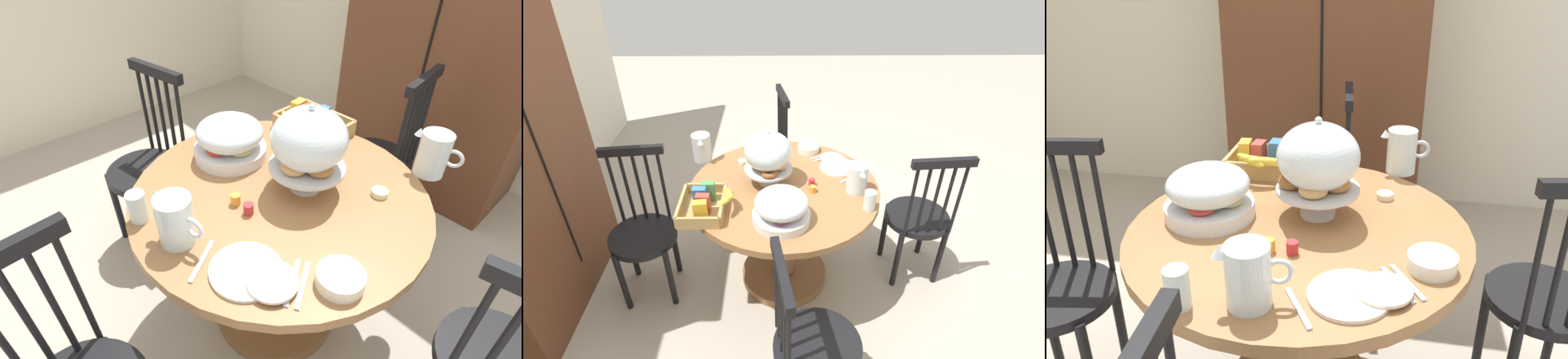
{
  "view_description": "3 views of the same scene",
  "coord_description": "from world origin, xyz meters",
  "views": [
    {
      "loc": [
        0.74,
        -0.83,
        1.63
      ],
      "look_at": [
        -0.13,
        -0.03,
        0.74
      ],
      "focal_mm": 26.34,
      "sensor_mm": 36.0,
      "label": 1
    },
    {
      "loc": [
        -1.94,
        -0.01,
        2.07
      ],
      "look_at": [
        -0.03,
        -0.03,
        0.79
      ],
      "focal_mm": 27.5,
      "sensor_mm": 36.0,
      "label": 2
    },
    {
      "loc": [
        0.26,
        -1.43,
        1.55
      ],
      "look_at": [
        -0.03,
        0.12,
        0.84
      ],
      "focal_mm": 34.85,
      "sensor_mm": 36.0,
      "label": 3
    }
  ],
  "objects": [
    {
      "name": "cereal_bowl",
      "position": [
        0.38,
        -0.2,
        0.76
      ],
      "size": [
        0.14,
        0.14,
        0.04
      ],
      "primitive_type": "cylinder",
      "color": "white",
      "rests_on": "dining_table"
    },
    {
      "name": "dinner_fork",
      "position": [
        0.32,
        -0.28,
        0.74
      ],
      "size": [
        0.1,
        0.15,
        0.01
      ],
      "primitive_type": "cube",
      "rotation": [
        0.0,
        0.0,
        5.25
      ],
      "color": "silver",
      "rests_on": "dining_table"
    },
    {
      "name": "butter_dish",
      "position": [
        0.23,
        0.23,
        0.75
      ],
      "size": [
        0.06,
        0.06,
        0.02
      ],
      "primitive_type": "cylinder",
      "color": "beige",
      "rests_on": "dining_table"
    },
    {
      "name": "drinking_glass",
      "position": [
        -0.24,
        -0.48,
        0.8
      ],
      "size": [
        0.06,
        0.06,
        0.11
      ],
      "primitive_type": "cylinder",
      "color": "silver",
      "rests_on": "dining_table"
    },
    {
      "name": "jam_jar_strawberry",
      "position": [
        -0.02,
        -0.19,
        0.76
      ],
      "size": [
        0.04,
        0.04,
        0.04
      ],
      "primitive_type": "cylinder",
      "color": "#B7282D",
      "rests_on": "dining_table"
    },
    {
      "name": "pastry_stand_with_dome",
      "position": [
        0.02,
        0.06,
        0.94
      ],
      "size": [
        0.28,
        0.28,
        0.34
      ],
      "color": "silver",
      "rests_on": "dining_table"
    },
    {
      "name": "fruit_platter_covered",
      "position": [
        -0.34,
        -0.01,
        0.83
      ],
      "size": [
        0.3,
        0.3,
        0.18
      ],
      "color": "silver",
      "rests_on": "dining_table"
    },
    {
      "name": "dining_table",
      "position": [
        -0.03,
        -0.03,
        0.51
      ],
      "size": [
        1.1,
        1.1,
        0.74
      ],
      "color": "olive",
      "rests_on": "ground_plane"
    },
    {
      "name": "windsor_chair_by_cabinet",
      "position": [
        -0.88,
        -0.14,
        0.45
      ],
      "size": [
        0.41,
        0.41,
        0.97
      ],
      "color": "black",
      "rests_on": "ground_plane"
    },
    {
      "name": "orange_juice_pitcher",
      "position": [
        -0.07,
        -0.44,
        0.82
      ],
      "size": [
        0.2,
        0.12,
        0.17
      ],
      "color": "silver",
      "rests_on": "dining_table"
    },
    {
      "name": "windsor_chair_facing_door",
      "position": [
        0.01,
        -0.88,
        0.45
      ],
      "size": [
        0.4,
        0.4,
        0.97
      ],
      "color": "black",
      "rests_on": "ground_plane"
    },
    {
      "name": "windsor_chair_near_window",
      "position": [
        -0.1,
        0.82,
        0.45
      ],
      "size": [
        0.4,
        0.4,
        0.97
      ],
      "color": "black",
      "rests_on": "ground_plane"
    },
    {
      "name": "jam_jar_apricot",
      "position": [
        -0.09,
        -0.19,
        0.76
      ],
      "size": [
        0.04,
        0.04,
        0.04
      ],
      "primitive_type": "cylinder",
      "color": "orange",
      "rests_on": "dining_table"
    },
    {
      "name": "china_plate_large",
      "position": [
        0.17,
        -0.36,
        0.75
      ],
      "size": [
        0.22,
        0.22,
        0.01
      ],
      "primitive_type": "cylinder",
      "color": "white",
      "rests_on": "dining_table"
    },
    {
      "name": "cereal_basket",
      "position": [
        -0.25,
        0.39,
        0.79
      ],
      "size": [
        0.32,
        0.3,
        0.12
      ],
      "color": "tan",
      "rests_on": "dining_table"
    },
    {
      "name": "soup_spoon",
      "position": [
        0.05,
        -0.44,
        0.74
      ],
      "size": [
        0.1,
        0.15,
        0.01
      ],
      "primitive_type": "cube",
      "rotation": [
        0.0,
        0.0,
        5.25
      ],
      "color": "silver",
      "rests_on": "dining_table"
    },
    {
      "name": "windsor_chair_far_side",
      "position": [
        0.81,
        0.1,
        0.45
      ],
      "size": [
        0.41,
        0.41,
        0.97
      ],
      "color": "black",
      "rests_on": "ground_plane"
    },
    {
      "name": "china_plate_small",
      "position": [
        0.26,
        -0.34,
        0.76
      ],
      "size": [
        0.15,
        0.15,
        0.01
      ],
      "primitive_type": "cylinder",
      "color": "white",
      "rests_on": "china_plate_large"
    },
    {
      "name": "ground_plane",
      "position": [
        0.0,
        0.0,
        0.0
      ],
      "size": [
        10.0,
        10.0,
        0.0
      ],
      "primitive_type": "plane",
      "color": "#A89E8E"
    },
    {
      "name": "table_knife",
      "position": [
        0.29,
        -0.29,
        0.74
      ],
      "size": [
        0.1,
        0.15,
        0.01
      ],
      "primitive_type": "cube",
      "rotation": [
        0.0,
        0.0,
        5.25
      ],
      "color": "silver",
      "rests_on": "dining_table"
    },
    {
      "name": "milk_pitcher",
      "position": [
        0.28,
        0.49,
        0.82
      ],
      "size": [
        0.2,
        0.12,
        0.18
      ],
      "color": "silver",
      "rests_on": "dining_table"
    }
  ]
}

